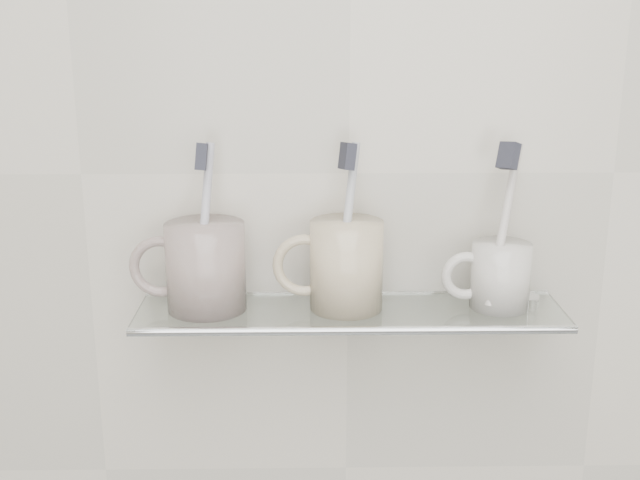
{
  "coord_description": "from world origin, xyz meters",
  "views": [
    {
      "loc": [
        -0.05,
        0.16,
        1.44
      ],
      "look_at": [
        -0.04,
        1.04,
        1.18
      ],
      "focal_mm": 45.0,
      "sensor_mm": 36.0,
      "label": 1
    }
  ],
  "objects_px": {
    "shelf_glass": "(350,312)",
    "mug_left": "(206,267)",
    "mug_center": "(346,265)",
    "mug_right": "(501,276)"
  },
  "relations": [
    {
      "from": "mug_left",
      "to": "shelf_glass",
      "type": "bearing_deg",
      "value": -0.44
    },
    {
      "from": "mug_right",
      "to": "shelf_glass",
      "type": "bearing_deg",
      "value": -170.53
    },
    {
      "from": "shelf_glass",
      "to": "mug_right",
      "type": "relative_size",
      "value": 6.42
    },
    {
      "from": "mug_center",
      "to": "mug_right",
      "type": "xyz_separation_m",
      "value": [
        0.18,
        0.0,
        -0.01
      ]
    },
    {
      "from": "shelf_glass",
      "to": "mug_right",
      "type": "bearing_deg",
      "value": 1.62
    },
    {
      "from": "mug_left",
      "to": "mug_center",
      "type": "xyz_separation_m",
      "value": [
        0.16,
        0.0,
        0.0
      ]
    },
    {
      "from": "mug_left",
      "to": "mug_center",
      "type": "relative_size",
      "value": 0.98
    },
    {
      "from": "mug_left",
      "to": "mug_center",
      "type": "distance_m",
      "value": 0.16
    },
    {
      "from": "mug_center",
      "to": "mug_right",
      "type": "bearing_deg",
      "value": -17.41
    },
    {
      "from": "shelf_glass",
      "to": "mug_left",
      "type": "height_order",
      "value": "mug_left"
    }
  ]
}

